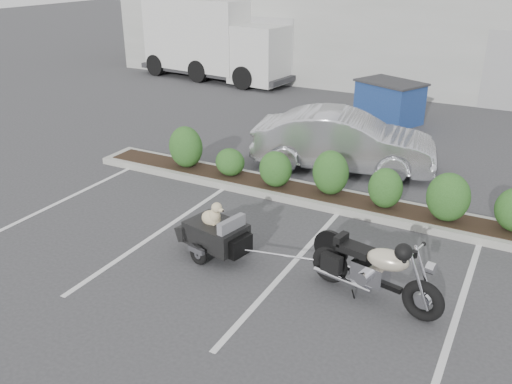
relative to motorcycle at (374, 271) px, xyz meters
The scene contains 8 objects.
ground 2.85m from the motorcycle, 162.71° to the left, with size 90.00×90.00×0.00m, color #38383A.
planter_kerb 3.49m from the motorcycle, 118.95° to the left, with size 12.00×1.00×0.15m, color #9E9E93.
building 18.10m from the motorcycle, 98.54° to the left, with size 26.00×10.00×4.00m, color #9EA099.
motorcycle is the anchor object (origin of this frame).
pet_trailer 2.78m from the motorcycle, behind, with size 1.77×1.01×1.04m.
sedan 5.53m from the motorcycle, 114.27° to the left, with size 1.50×4.31×1.42m, color silver.
dumpster 9.93m from the motorcycle, 104.10° to the left, with size 2.31×2.01×1.27m.
delivery_truck 16.62m from the motorcycle, 129.69° to the left, with size 7.24×3.17×3.21m.
Camera 1 is at (4.37, -7.73, 4.78)m, focal length 38.00 mm.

